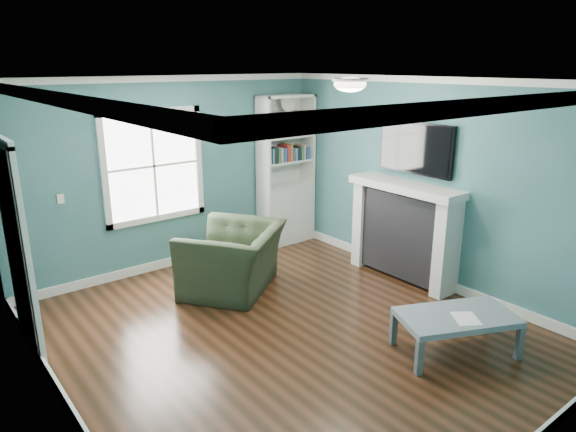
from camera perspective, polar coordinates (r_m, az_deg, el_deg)
floor at (r=5.62m, az=0.07°, el=-12.70°), size 5.00×5.00×0.00m
room_walls at (r=5.04m, az=0.08°, el=3.18°), size 5.00×5.00×5.00m
trim at (r=5.13m, az=0.08°, el=-0.57°), size 4.50×5.00×2.60m
window at (r=7.01m, az=-14.70°, el=5.39°), size 1.40×0.06×1.50m
bookshelf at (r=8.01m, az=-0.25°, el=3.45°), size 0.90×0.35×2.31m
fireplace at (r=6.86m, az=12.74°, el=-1.76°), size 0.44×1.58×1.30m
tv at (r=6.70m, az=14.00°, el=7.33°), size 0.06×1.10×0.65m
door at (r=5.56m, az=-27.98°, el=-2.98°), size 0.12×0.98×2.17m
ceiling_fixture at (r=5.58m, az=6.92°, el=14.42°), size 0.38×0.38×0.15m
light_switch at (r=6.69m, az=-23.94°, el=1.76°), size 0.08×0.01×0.12m
recliner at (r=6.43m, az=-6.17°, el=-3.61°), size 1.47×1.38×1.08m
coffee_table at (r=5.37m, az=18.22°, el=-10.84°), size 1.27×1.02×0.41m
paper_sheet at (r=5.29m, az=19.17°, el=-10.71°), size 0.34×0.36×0.00m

